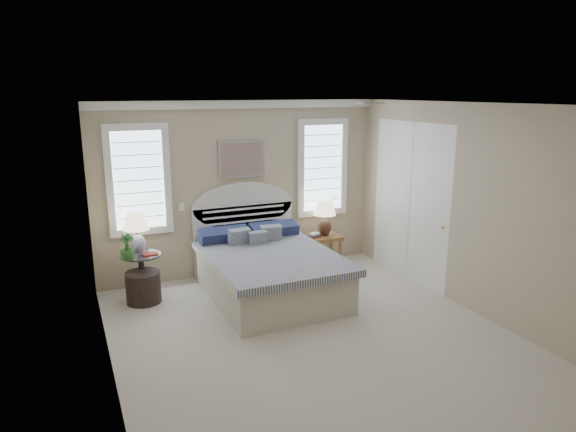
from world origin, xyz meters
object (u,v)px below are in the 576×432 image
(side_table_left, at_px, (142,271))
(lamp_left, at_px, (136,228))
(bed, at_px, (267,268))
(floor_pot, at_px, (143,287))
(nightstand_right, at_px, (325,244))
(lamp_right, at_px, (325,214))

(side_table_left, height_order, lamp_left, lamp_left)
(side_table_left, bearing_deg, bed, -19.74)
(floor_pot, bearing_deg, nightstand_right, 5.58)
(side_table_left, height_order, nightstand_right, side_table_left)
(lamp_right, bearing_deg, lamp_left, -179.11)
(bed, relative_size, floor_pot, 4.81)
(nightstand_right, distance_m, lamp_right, 0.51)
(bed, height_order, floor_pot, bed)
(side_table_left, bearing_deg, lamp_left, 103.44)
(bed, height_order, lamp_left, bed)
(nightstand_right, bearing_deg, bed, -151.97)
(nightstand_right, height_order, lamp_right, lamp_right)
(bed, distance_m, floor_pot, 1.72)
(bed, distance_m, nightstand_right, 1.47)
(lamp_left, distance_m, lamp_right, 2.97)
(side_table_left, bearing_deg, nightstand_right, 1.94)
(bed, relative_size, nightstand_right, 4.29)
(lamp_left, bearing_deg, nightstand_right, 0.39)
(side_table_left, bearing_deg, floor_pot, -95.40)
(side_table_left, distance_m, nightstand_right, 2.95)
(lamp_left, relative_size, lamp_right, 0.98)
(bed, distance_m, lamp_right, 1.57)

